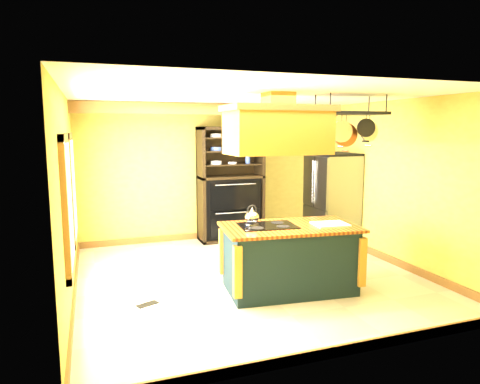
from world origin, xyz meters
TOP-DOWN VIEW (x-y plane):
  - floor at (0.00, 0.00)m, footprint 5.00×5.00m
  - ceiling at (0.00, 0.00)m, footprint 5.00×5.00m
  - wall_back at (0.00, 2.50)m, footprint 5.00×0.02m
  - wall_front at (0.00, -2.50)m, footprint 5.00×0.02m
  - wall_left at (-2.50, 0.00)m, footprint 0.02×5.00m
  - wall_right at (2.50, 0.00)m, footprint 0.02×5.00m
  - ceiling_beam at (0.00, 1.70)m, footprint 5.00×0.15m
  - window_near at (-2.47, -0.80)m, footprint 0.06×1.06m
  - window_far at (-2.47, 0.60)m, footprint 0.06×1.06m
  - kitchen_island at (0.33, -0.71)m, footprint 1.93×1.20m
  - range_hood at (0.14, -0.71)m, footprint 1.39×0.79m
  - pot_rack at (1.24, -0.70)m, footprint 1.06×0.49m
  - refrigerator at (2.10, 1.11)m, footprint 0.76×0.89m
  - hutch at (0.44, 2.25)m, footprint 1.29×0.58m
  - floor_register at (-1.60, -0.57)m, footprint 0.30×0.22m

SIDE VIEW (x-z plane):
  - floor at x=0.00m, z-range 0.00..0.00m
  - floor_register at x=-1.60m, z-range 0.00..0.01m
  - kitchen_island at x=0.33m, z-range -0.09..1.02m
  - refrigerator at x=2.10m, z-range -0.02..1.72m
  - hutch at x=0.44m, z-range -0.26..2.02m
  - wall_back at x=0.00m, z-range 0.00..2.70m
  - wall_front at x=0.00m, z-range 0.00..2.70m
  - wall_left at x=-2.50m, z-range 0.00..2.70m
  - wall_right at x=2.50m, z-range 0.00..2.70m
  - window_near at x=-2.47m, z-range 0.62..2.18m
  - window_far at x=-2.47m, z-range 0.62..2.18m
  - range_hood at x=0.14m, z-range 1.84..2.64m
  - pot_rack at x=1.24m, z-range 1.98..2.70m
  - ceiling_beam at x=0.00m, z-range 2.49..2.69m
  - ceiling at x=0.00m, z-range 2.70..2.70m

